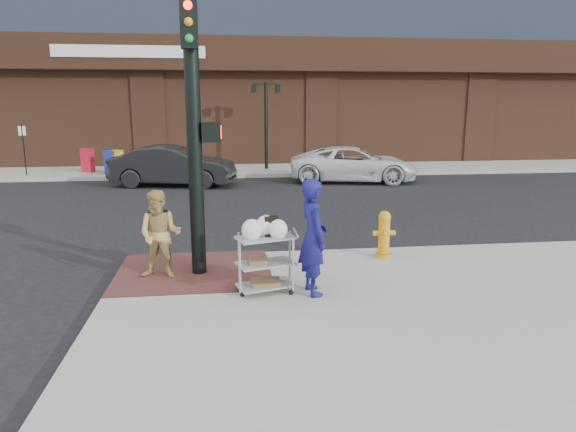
{
  "coord_description": "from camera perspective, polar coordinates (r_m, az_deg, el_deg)",
  "views": [
    {
      "loc": [
        0.0,
        -8.3,
        3.19
      ],
      "look_at": [
        1.09,
        0.44,
        1.25
      ],
      "focal_mm": 32.0,
      "sensor_mm": 36.0,
      "label": 1
    }
  ],
  "objects": [
    {
      "name": "ground",
      "position": [
        8.89,
        -6.74,
        -8.7
      ],
      "size": [
        220.0,
        220.0,
        0.0
      ],
      "primitive_type": "plane",
      "color": "black",
      "rests_on": "ground"
    },
    {
      "name": "sidewalk_far",
      "position": [
        42.31,
        10.19,
        7.99
      ],
      "size": [
        65.0,
        36.0,
        0.15
      ],
      "primitive_type": "cube",
      "color": "#999791",
      "rests_on": "ground"
    },
    {
      "name": "brick_curb_ramp",
      "position": [
        9.7,
        -10.37,
        -6.01
      ],
      "size": [
        2.8,
        2.4,
        0.01
      ],
      "primitive_type": "cube",
      "color": "#542A27",
      "rests_on": "sidewalk_near"
    },
    {
      "name": "lamp_post",
      "position": [
        24.39,
        -2.46,
        11.05
      ],
      "size": [
        1.32,
        0.22,
        4.0
      ],
      "color": "black",
      "rests_on": "sidewalk_far"
    },
    {
      "name": "parking_sign",
      "position": [
        24.88,
        -27.27,
        6.57
      ],
      "size": [
        0.05,
        0.05,
        2.2
      ],
      "primitive_type": "cylinder",
      "color": "black",
      "rests_on": "sidewalk_far"
    },
    {
      "name": "traffic_signal_pole",
      "position": [
        9.09,
        -10.29,
        9.96
      ],
      "size": [
        0.61,
        0.51,
        5.0
      ],
      "color": "black",
      "rests_on": "sidewalk_near"
    },
    {
      "name": "woman_blue",
      "position": [
        8.23,
        2.83,
        -2.34
      ],
      "size": [
        0.55,
        0.75,
        1.89
      ],
      "primitive_type": "imported",
      "rotation": [
        0.0,
        0.0,
        1.72
      ],
      "color": "navy",
      "rests_on": "sidewalk_near"
    },
    {
      "name": "pedestrian_tan",
      "position": [
        9.27,
        -14.02,
        -2.01
      ],
      "size": [
        0.87,
        0.74,
        1.58
      ],
      "primitive_type": "imported",
      "rotation": [
        0.0,
        0.0,
        -0.21
      ],
      "color": "tan",
      "rests_on": "sidewalk_near"
    },
    {
      "name": "sedan_dark",
      "position": [
        20.69,
        -12.63,
        5.45
      ],
      "size": [
        5.03,
        2.56,
        1.58
      ],
      "primitive_type": "imported",
      "rotation": [
        0.0,
        0.0,
        1.38
      ],
      "color": "black",
      "rests_on": "ground"
    },
    {
      "name": "minivan_white",
      "position": [
        21.54,
        7.32,
        5.73
      ],
      "size": [
        5.59,
        3.38,
        1.45
      ],
      "primitive_type": "imported",
      "rotation": [
        0.0,
        0.0,
        1.38
      ],
      "color": "silver",
      "rests_on": "ground"
    },
    {
      "name": "utility_cart",
      "position": [
        8.38,
        -2.51,
        -4.71
      ],
      "size": [
        1.01,
        0.74,
        1.26
      ],
      "color": "#96969B",
      "rests_on": "sidewalk_near"
    },
    {
      "name": "fire_hydrant",
      "position": [
        10.43,
        10.62,
        -1.97
      ],
      "size": [
        0.45,
        0.32,
        0.96
      ],
      "color": "orange",
      "rests_on": "sidewalk_near"
    },
    {
      "name": "newsbox_red",
      "position": [
        24.88,
        -21.37,
        5.8
      ],
      "size": [
        0.56,
        0.53,
        1.08
      ],
      "primitive_type": "cube",
      "rotation": [
        0.0,
        0.0,
        -0.32
      ],
      "color": "#B11429",
      "rests_on": "sidewalk_far"
    },
    {
      "name": "newsbox_yellow",
      "position": [
        24.0,
        -18.41,
        5.73
      ],
      "size": [
        0.51,
        0.48,
        1.03
      ],
      "primitive_type": "cube",
      "rotation": [
        0.0,
        0.0,
        -0.24
      ],
      "color": "gold",
      "rests_on": "sidewalk_far"
    },
    {
      "name": "newsbox_blue",
      "position": [
        23.96,
        -19.14,
        5.67
      ],
      "size": [
        0.5,
        0.47,
        1.03
      ],
      "primitive_type": "cube",
      "rotation": [
        0.0,
        0.0,
        -0.21
      ],
      "color": "#18239C",
      "rests_on": "sidewalk_far"
    }
  ]
}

